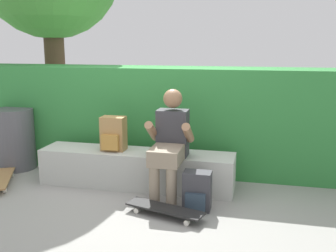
# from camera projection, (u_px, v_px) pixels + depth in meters

# --- Properties ---
(ground_plane) EXTENTS (24.00, 24.00, 0.00)m
(ground_plane) POSITION_uv_depth(u_px,v_px,m) (129.00, 194.00, 4.42)
(ground_plane) COLOR gray
(bench_main) EXTENTS (2.29, 0.46, 0.42)m
(bench_main) POSITION_uv_depth(u_px,v_px,m) (136.00, 169.00, 4.64)
(bench_main) COLOR #AFB2AA
(bench_main) RESTS_ON ground
(person_skater) EXTENTS (0.49, 0.62, 1.17)m
(person_skater) POSITION_uv_depth(u_px,v_px,m) (170.00, 141.00, 4.25)
(person_skater) COLOR #333338
(person_skater) RESTS_ON ground
(skateboard_near_person) EXTENTS (0.82, 0.41, 0.09)m
(skateboard_near_person) POSITION_uv_depth(u_px,v_px,m) (165.00, 209.00, 3.84)
(skateboard_near_person) COLOR black
(skateboard_near_person) RESTS_ON ground
(skateboard_beside_bench) EXTENTS (0.54, 0.80, 0.09)m
(skateboard_beside_bench) POSITION_uv_depth(u_px,v_px,m) (2.00, 179.00, 4.69)
(skateboard_beside_bench) COLOR olive
(skateboard_beside_bench) RESTS_ON ground
(backpack_on_bench) EXTENTS (0.28, 0.23, 0.40)m
(backpack_on_bench) POSITION_uv_depth(u_px,v_px,m) (113.00, 134.00, 4.61)
(backpack_on_bench) COLOR #A37A47
(backpack_on_bench) RESTS_ON bench_main
(backpack_on_ground) EXTENTS (0.28, 0.23, 0.40)m
(backpack_on_ground) POSITION_uv_depth(u_px,v_px,m) (197.00, 192.00, 3.97)
(backpack_on_ground) COLOR #333338
(backpack_on_ground) RESTS_ON ground
(hedge_row) EXTENTS (6.22, 0.72, 1.36)m
(hedge_row) POSITION_uv_depth(u_px,v_px,m) (171.00, 119.00, 5.24)
(hedge_row) COLOR #2E7A38
(hedge_row) RESTS_ON ground
(trash_bin) EXTENTS (0.52, 0.52, 0.81)m
(trash_bin) POSITION_uv_depth(u_px,v_px,m) (15.00, 139.00, 5.26)
(trash_bin) COLOR #4C4C51
(trash_bin) RESTS_ON ground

